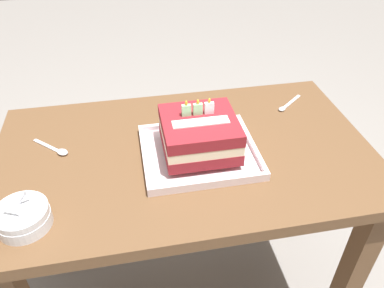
% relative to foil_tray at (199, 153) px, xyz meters
% --- Properties ---
extents(dining_table, '(1.04, 0.62, 0.72)m').
position_rel_foil_tray_xyz_m(dining_table, '(-0.04, 0.02, -0.13)').
color(dining_table, brown).
rests_on(dining_table, ground_plane).
extents(foil_tray, '(0.31, 0.27, 0.02)m').
position_rel_foil_tray_xyz_m(foil_tray, '(0.00, 0.00, 0.00)').
color(foil_tray, silver).
rests_on(foil_tray, dining_table).
extents(birthday_cake, '(0.19, 0.19, 0.14)m').
position_rel_foil_tray_xyz_m(birthday_cake, '(-0.00, 0.00, 0.06)').
color(birthday_cake, maroon).
rests_on(birthday_cake, foil_tray).
extents(bowl_stack, '(0.12, 0.12, 0.09)m').
position_rel_foil_tray_xyz_m(bowl_stack, '(-0.43, -0.17, 0.02)').
color(bowl_stack, white).
rests_on(bowl_stack, dining_table).
extents(serving_spoon_near_tray, '(0.11, 0.10, 0.01)m').
position_rel_foil_tray_xyz_m(serving_spoon_near_tray, '(-0.38, 0.08, -0.00)').
color(serving_spoon_near_tray, silver).
rests_on(serving_spoon_near_tray, dining_table).
extents(serving_spoon_by_bowls, '(0.11, 0.09, 0.01)m').
position_rel_foil_tray_xyz_m(serving_spoon_by_bowls, '(0.32, 0.18, -0.00)').
color(serving_spoon_by_bowls, silver).
rests_on(serving_spoon_by_bowls, dining_table).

